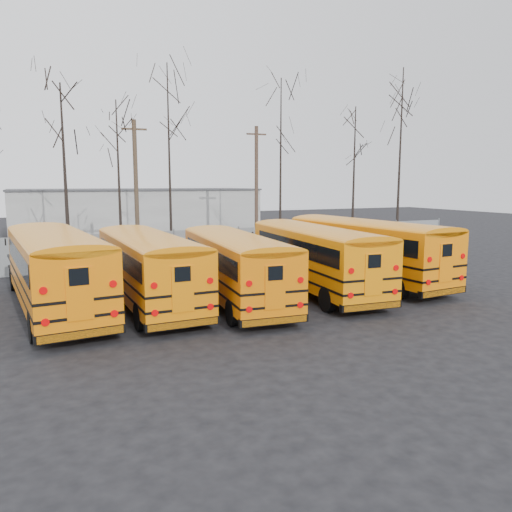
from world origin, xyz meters
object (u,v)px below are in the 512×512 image
bus_d (313,253)px  utility_pole_left (136,189)px  bus_a (55,264)px  bus_b (147,262)px  bus_e (363,245)px  bus_c (234,261)px  utility_pole_right (256,184)px

bus_d → utility_pole_left: utility_pole_left is taller
bus_a → bus_d: 10.41m
bus_b → bus_e: bus_e is taller
bus_c → bus_d: size_ratio=0.96×
bus_b → bus_d: 7.10m
bus_b → utility_pole_right: size_ratio=1.15×
bus_a → bus_b: bearing=-11.8°
bus_a → bus_e: size_ratio=1.00×
bus_a → bus_d: bus_a is taller
bus_b → utility_pole_left: utility_pole_left is taller
bus_c → bus_a: bearing=173.7°
bus_a → bus_e: (13.60, -0.19, -0.00)m
bus_a → utility_pole_right: bearing=40.8°
bus_a → utility_pole_left: size_ratio=1.31×
bus_a → bus_e: bus_a is taller
bus_a → bus_d: size_ratio=1.04×
bus_e → utility_pole_left: utility_pole_left is taller
bus_a → utility_pole_left: (5.39, 11.68, 2.56)m
utility_pole_left → bus_e: bearing=-50.7°
bus_d → bus_e: bus_e is taller
bus_c → bus_d: (3.87, 0.37, 0.08)m
bus_a → utility_pole_left: 13.11m
bus_c → bus_b: bearing=169.1°
bus_b → bus_c: bus_b is taller
bus_c → bus_d: bus_d is taller
bus_e → utility_pole_left: size_ratio=1.30×
bus_c → utility_pole_left: (-1.11, 13.03, 2.70)m
bus_b → utility_pole_left: 12.56m
bus_d → bus_e: 3.34m
bus_c → utility_pole_right: bearing=68.0°
bus_c → utility_pole_right: utility_pole_right is taller
bus_b → utility_pole_left: size_ratio=1.21×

